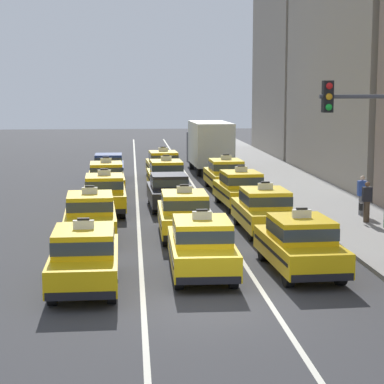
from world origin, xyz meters
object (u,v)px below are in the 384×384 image
object	(u,v)px
taxi_left_second	(90,215)
pedestrian_trailing	(362,195)
taxi_left_fourth	(106,178)
taxi_center_second	(184,213)
taxi_left_third	(105,193)
taxi_center_fourth	(166,175)
taxi_left_nearest	(84,257)
taxi_center_fifth	(163,164)
taxi_right_third	(241,189)
box_truck_right_fifth	(209,145)
taxi_right_fourth	(226,174)
taxi_right_second	(264,210)
sedan_center_third	(169,190)
taxi_center_nearest	(202,245)
taxi_right_nearest	(300,243)
pedestrian_mid_block	(367,202)
sedan_left_fifth	(109,166)

from	to	relation	value
taxi_left_second	pedestrian_trailing	world-z (taller)	taxi_left_second
taxi_left_fourth	taxi_center_second	xyz separation A→B (m)	(3.19, -10.87, 0.00)
taxi_left_third	taxi_center_fourth	distance (m)	6.87
taxi_left_nearest	taxi_center_second	size ratio (longest dim) A/B	1.00
taxi_center_fifth	taxi_right_third	bearing A→B (deg)	-74.32
taxi_center_second	box_truck_right_fifth	size ratio (longest dim) A/B	0.65
taxi_right_fourth	box_truck_right_fifth	xyz separation A→B (m)	(0.04, 8.71, 0.90)
taxi_left_third	box_truck_right_fifth	xyz separation A→B (m)	(6.22, 15.13, 0.90)
taxi_left_nearest	taxi_right_second	xyz separation A→B (m)	(6.27, 7.13, 0.00)
taxi_left_nearest	taxi_center_second	bearing A→B (deg)	64.01
taxi_center_second	taxi_right_fourth	bearing A→B (deg)	75.42
taxi_left_second	sedan_center_third	size ratio (longest dim) A/B	1.06
taxi_right_second	box_truck_right_fifth	size ratio (longest dim) A/B	0.65
taxi_left_nearest	taxi_right_third	size ratio (longest dim) A/B	0.99
taxi_left_second	taxi_right_second	size ratio (longest dim) A/B	1.01
sedan_center_third	pedestrian_trailing	bearing A→B (deg)	-21.39
taxi_center_nearest	taxi_right_fourth	bearing A→B (deg)	80.22
taxi_left_fourth	taxi_center_nearest	bearing A→B (deg)	-78.56
taxi_left_nearest	taxi_center_nearest	distance (m)	3.50
taxi_right_third	taxi_center_fourth	bearing A→B (deg)	120.47
taxi_left_fourth	pedestrian_trailing	distance (m)	13.31
taxi_left_third	taxi_center_nearest	distance (m)	11.34
taxi_right_second	pedestrian_trailing	world-z (taller)	taxi_right_second
taxi_right_third	box_truck_right_fifth	world-z (taller)	box_truck_right_fifth
sedan_center_third	box_truck_right_fifth	world-z (taller)	box_truck_right_fifth
box_truck_right_fifth	taxi_right_fourth	bearing A→B (deg)	-90.25
taxi_left_third	box_truck_right_fifth	bearing A→B (deg)	67.66
taxi_center_second	taxi_right_second	xyz separation A→B (m)	(3.07, 0.56, 0.00)
taxi_right_second	taxi_right_fourth	bearing A→B (deg)	89.88
taxi_right_nearest	taxi_center_fourth	bearing A→B (deg)	100.36
pedestrian_mid_block	taxi_left_fourth	bearing A→B (deg)	138.42
taxi_left_nearest	taxi_left_second	distance (m)	6.50
sedan_left_fifth	taxi_center_fourth	distance (m)	5.87
sedan_left_fifth	pedestrian_trailing	size ratio (longest dim) A/B	2.62
taxi_left_nearest	taxi_center_fourth	xyz separation A→B (m)	(3.11, 18.22, 0.00)
taxi_center_fifth	taxi_right_third	xyz separation A→B (m)	(3.04, -10.83, 0.00)
taxi_right_nearest	taxi_right_second	bearing A→B (deg)	89.57
taxi_center_fourth	taxi_right_third	distance (m)	6.18
taxi_center_fifth	taxi_right_second	size ratio (longest dim) A/B	1.01
taxi_left_nearest	sedan_left_fifth	distance (m)	23.16
taxi_center_fourth	taxi_left_nearest	bearing A→B (deg)	-99.68
sedan_left_fifth	taxi_right_second	world-z (taller)	taxi_right_second
taxi_center_second	taxi_right_second	bearing A→B (deg)	10.43
taxi_left_third	taxi_right_nearest	distance (m)	12.46
taxi_center_fifth	pedestrian_trailing	world-z (taller)	taxi_center_fifth
sedan_center_third	box_truck_right_fifth	size ratio (longest dim) A/B	0.62
sedan_left_fifth	taxi_right_nearest	distance (m)	22.87
taxi_left_second	taxi_right_fourth	xyz separation A→B (m)	(6.49, 11.95, 0.00)
taxi_right_fourth	pedestrian_mid_block	bearing A→B (deg)	-67.74
taxi_left_fourth	sedan_left_fifth	world-z (taller)	taxi_left_fourth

